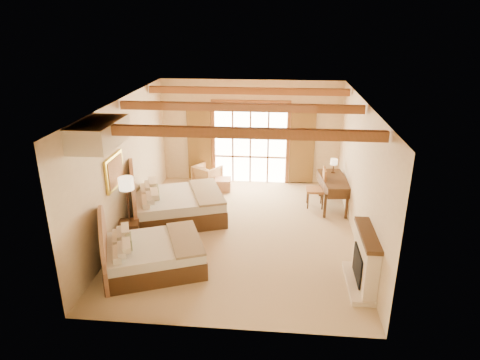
# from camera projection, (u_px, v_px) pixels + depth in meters

# --- Properties ---
(floor) EXTENTS (7.00, 7.00, 0.00)m
(floor) POSITION_uv_depth(u_px,v_px,m) (240.00, 232.00, 10.51)
(floor) COLOR tan
(floor) RESTS_ON ground
(wall_back) EXTENTS (5.50, 0.00, 5.50)m
(wall_back) POSITION_uv_depth(u_px,v_px,m) (251.00, 132.00, 13.18)
(wall_back) COLOR beige
(wall_back) RESTS_ON ground
(wall_left) EXTENTS (0.00, 7.00, 7.00)m
(wall_left) POSITION_uv_depth(u_px,v_px,m) (125.00, 167.00, 10.17)
(wall_left) COLOR beige
(wall_left) RESTS_ON ground
(wall_right) EXTENTS (0.00, 7.00, 7.00)m
(wall_right) POSITION_uv_depth(u_px,v_px,m) (360.00, 174.00, 9.69)
(wall_right) COLOR beige
(wall_right) RESTS_ON ground
(ceiling) EXTENTS (7.00, 7.00, 0.00)m
(ceiling) POSITION_uv_depth(u_px,v_px,m) (240.00, 102.00, 9.36)
(ceiling) COLOR #B16B35
(ceiling) RESTS_ON ground
(ceiling_beams) EXTENTS (5.39, 4.60, 0.18)m
(ceiling_beams) POSITION_uv_depth(u_px,v_px,m) (240.00, 107.00, 9.40)
(ceiling_beams) COLOR #9B5939
(ceiling_beams) RESTS_ON ceiling
(french_doors) EXTENTS (3.95, 0.08, 2.60)m
(french_doors) POSITION_uv_depth(u_px,v_px,m) (250.00, 144.00, 13.25)
(french_doors) COLOR white
(french_doors) RESTS_ON ground
(fireplace) EXTENTS (0.46, 1.40, 1.16)m
(fireplace) POSITION_uv_depth(u_px,v_px,m) (364.00, 263.00, 8.23)
(fireplace) COLOR beige
(fireplace) RESTS_ON ground
(painting) EXTENTS (0.06, 0.95, 0.75)m
(painting) POSITION_uv_depth(u_px,v_px,m) (115.00, 172.00, 9.42)
(painting) COLOR yellow
(painting) RESTS_ON wall_left
(canopy_valance) EXTENTS (0.70, 1.40, 0.45)m
(canopy_valance) POSITION_uv_depth(u_px,v_px,m) (99.00, 134.00, 7.80)
(canopy_valance) COLOR beige
(canopy_valance) RESTS_ON ceiling
(bed_near) EXTENTS (2.51, 2.13, 1.31)m
(bed_near) POSITION_uv_depth(u_px,v_px,m) (146.00, 252.00, 8.84)
(bed_near) COLOR #422919
(bed_near) RESTS_ON floor
(bed_far) EXTENTS (2.82, 2.38, 1.50)m
(bed_far) POSITION_uv_depth(u_px,v_px,m) (171.00, 203.00, 11.00)
(bed_far) COLOR #422919
(bed_far) RESTS_ON floor
(nightstand) EXTENTS (0.54, 0.54, 0.54)m
(nightstand) POSITION_uv_depth(u_px,v_px,m) (130.00, 232.00, 9.91)
(nightstand) COLOR #422919
(nightstand) RESTS_ON floor
(floor_lamp) EXTENTS (0.34, 0.34, 1.59)m
(floor_lamp) POSITION_uv_depth(u_px,v_px,m) (127.00, 188.00, 9.60)
(floor_lamp) COLOR #372116
(floor_lamp) RESTS_ON floor
(armchair) EXTENTS (0.98, 0.99, 0.66)m
(armchair) POSITION_uv_depth(u_px,v_px,m) (207.00, 175.00, 13.28)
(armchair) COLOR tan
(armchair) RESTS_ON floor
(ottoman) EXTENTS (0.52, 0.52, 0.36)m
(ottoman) POSITION_uv_depth(u_px,v_px,m) (223.00, 184.00, 12.97)
(ottoman) COLOR #A77249
(ottoman) RESTS_ON floor
(desk) EXTENTS (0.84, 1.62, 0.84)m
(desk) POSITION_uv_depth(u_px,v_px,m) (333.00, 191.00, 11.74)
(desk) COLOR #422919
(desk) RESTS_ON floor
(desk_chair) EXTENTS (0.49, 0.49, 1.11)m
(desk_chair) POSITION_uv_depth(u_px,v_px,m) (316.00, 195.00, 11.79)
(desk_chair) COLOR #9D5A31
(desk_chair) RESTS_ON floor
(desk_lamp) EXTENTS (0.20, 0.20, 0.40)m
(desk_lamp) POSITION_uv_depth(u_px,v_px,m) (334.00, 162.00, 11.92)
(desk_lamp) COLOR #372116
(desk_lamp) RESTS_ON desk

